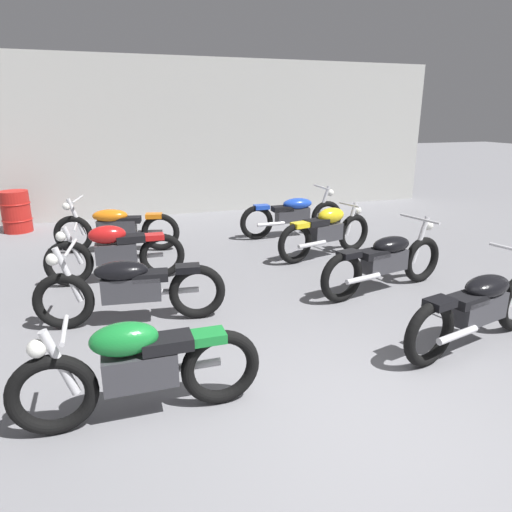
{
  "coord_description": "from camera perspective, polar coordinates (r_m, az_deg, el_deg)",
  "views": [
    {
      "loc": [
        -1.88,
        -2.58,
        2.37
      ],
      "look_at": [
        0.0,
        2.98,
        0.55
      ],
      "focal_mm": 32.53,
      "sensor_mm": 36.0,
      "label": 1
    }
  ],
  "objects": [
    {
      "name": "motorcycle_left_row_3",
      "position": [
        8.52,
        -16.82,
        3.45
      ],
      "size": [
        2.14,
        0.75,
        0.97
      ],
      "color": "black",
      "rests_on": "ground"
    },
    {
      "name": "ground_plane",
      "position": [
        3.98,
        14.83,
        -20.0
      ],
      "size": [
        60.0,
        60.0,
        0.0
      ],
      "primitive_type": "plane",
      "color": "gray"
    },
    {
      "name": "motorcycle_right_row_3",
      "position": [
        9.23,
        4.6,
        5.17
      ],
      "size": [
        2.17,
        0.68,
        0.97
      ],
      "color": "black",
      "rests_on": "ground"
    },
    {
      "name": "motorcycle_right_row_2",
      "position": [
        7.93,
        8.65,
        3.07
      ],
      "size": [
        1.94,
        0.69,
        0.88
      ],
      "color": "black",
      "rests_on": "ground"
    },
    {
      "name": "motorcycle_left_row_1",
      "position": [
        5.53,
        -15.2,
        -3.7
      ],
      "size": [
        2.17,
        0.68,
        0.97
      ],
      "color": "black",
      "rests_on": "ground"
    },
    {
      "name": "oil_drum",
      "position": [
        10.78,
        -27.41,
        4.88
      ],
      "size": [
        0.59,
        0.59,
        0.85
      ],
      "color": "red",
      "rests_on": "ground"
    },
    {
      "name": "motorcycle_left_row_0",
      "position": [
        3.85,
        -14.23,
        -13.06
      ],
      "size": [
        1.97,
        0.48,
        0.88
      ],
      "color": "black",
      "rests_on": "ground"
    },
    {
      "name": "motorcycle_right_row_1",
      "position": [
        6.56,
        15.63,
        -0.45
      ],
      "size": [
        2.15,
        0.78,
        0.97
      ],
      "color": "black",
      "rests_on": "ground"
    },
    {
      "name": "motorcycle_right_row_0",
      "position": [
        5.35,
        25.79,
        -5.57
      ],
      "size": [
        2.14,
        0.81,
        0.97
      ],
      "color": "black",
      "rests_on": "ground"
    },
    {
      "name": "motorcycle_left_row_2",
      "position": [
        6.98,
        -16.91,
        0.55
      ],
      "size": [
        1.97,
        0.48,
        0.88
      ],
      "color": "black",
      "rests_on": "ground"
    },
    {
      "name": "back_wall",
      "position": [
        11.44,
        -9.5,
        14.12
      ],
      "size": [
        13.35,
        0.24,
        3.6
      ],
      "primitive_type": "cube",
      "color": "#B2B2AD",
      "rests_on": "ground"
    }
  ]
}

